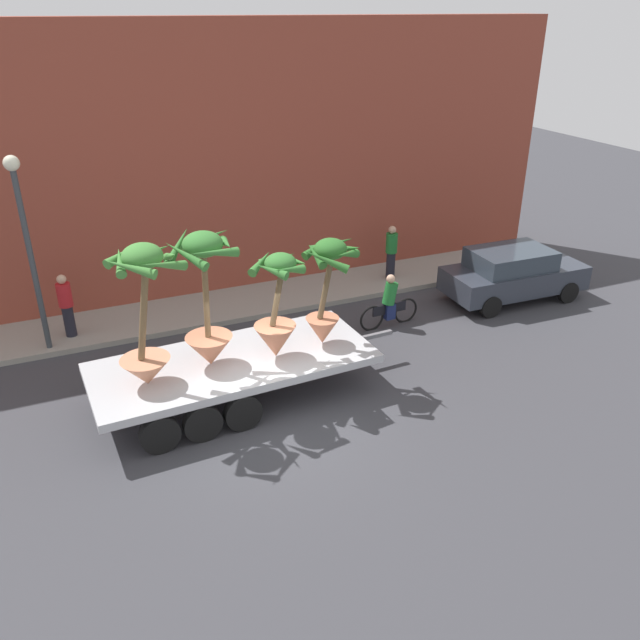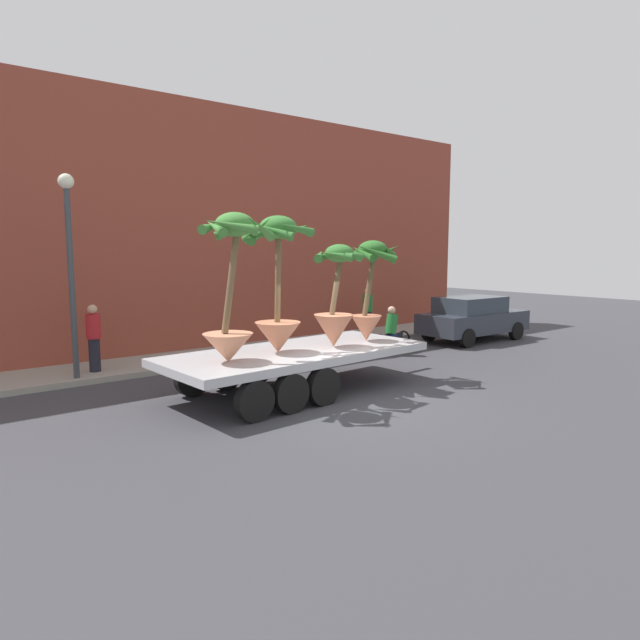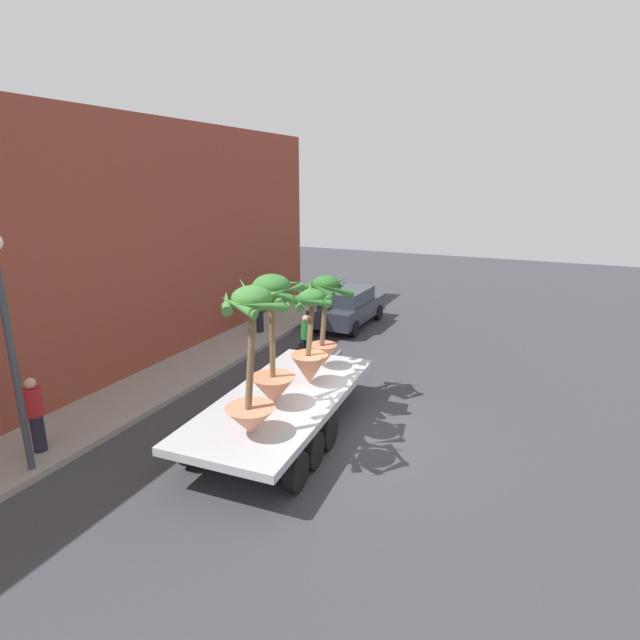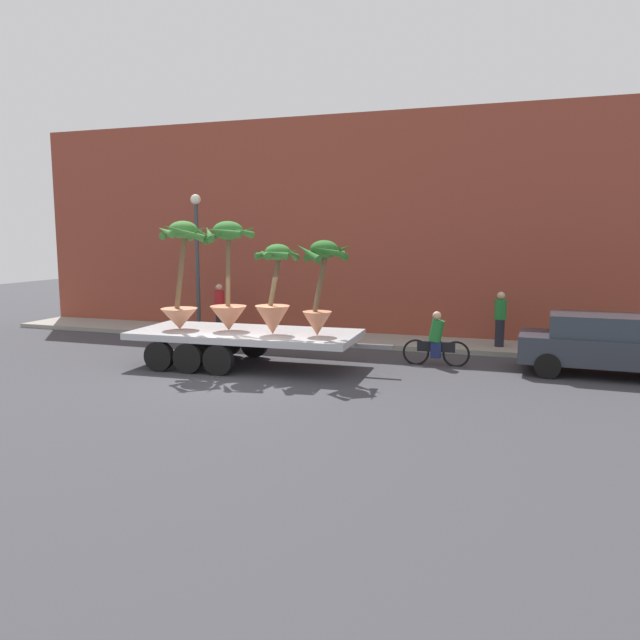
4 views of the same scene
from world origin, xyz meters
name	(u,v)px [view 4 (image 4 of 4)]	position (x,y,z in m)	size (l,w,h in m)	color
ground_plane	(240,379)	(0.00, 0.00, 0.00)	(60.00, 60.00, 0.00)	#38383D
sidewalk	(319,338)	(0.00, 6.10, 0.07)	(24.00, 2.20, 0.15)	gray
building_facade	(334,227)	(0.00, 7.80, 3.86)	(24.00, 1.20, 7.72)	brown
flatbed_trailer	(238,338)	(-0.76, 1.39, 0.78)	(7.21, 2.87, 0.98)	#B7BABF
potted_palm_rear	(181,278)	(-2.30, 1.10, 2.41)	(1.59, 1.59, 2.99)	tan
potted_palm_middle	(228,280)	(-1.01, 1.38, 2.37)	(1.53, 1.58, 2.98)	#C17251
potted_palm_front	(321,284)	(1.70, 1.32, 2.34)	(1.49, 1.55, 2.48)	#C17251
potted_palm_extra	(274,296)	(0.45, 1.16, 1.99)	(1.24, 1.29, 2.38)	#C17251
cyclist	(436,342)	(4.42, 3.21, 0.67)	(1.84, 0.37, 1.54)	black
parked_car	(603,344)	(8.65, 3.34, 0.83)	(4.25, 1.96, 1.58)	#2D333D
pedestrian_near_gate	(219,307)	(-3.66, 5.77, 1.04)	(0.36, 0.36, 1.71)	black
pedestrian_far_left	(500,318)	(5.98, 5.94, 1.04)	(0.36, 0.36, 1.71)	black
street_lamp	(197,245)	(-4.23, 5.30, 3.23)	(0.36, 0.36, 4.83)	#383D42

